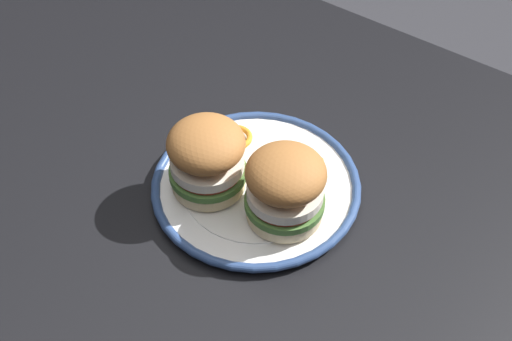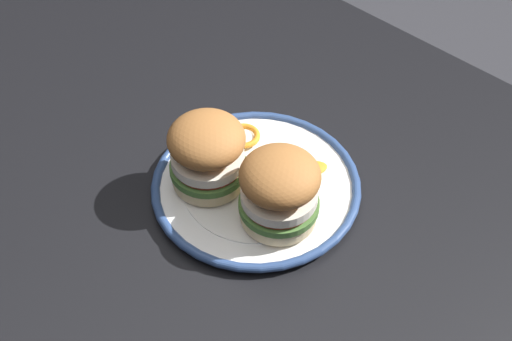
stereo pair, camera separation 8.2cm
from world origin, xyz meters
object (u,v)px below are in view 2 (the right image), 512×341
object	(u,v)px
dining_table	(284,273)
dinner_plate	(256,186)
sandwich_half_right	(207,152)
sandwich_half_left	(282,187)

from	to	relation	value
dining_table	dinner_plate	distance (m)	0.13
dinner_plate	sandwich_half_right	xyz separation A→B (m)	(-0.05, -0.04, 0.06)
sandwich_half_left	sandwich_half_right	bearing A→B (deg)	-169.53
dining_table	sandwich_half_left	size ratio (longest dim) A/B	12.73
dining_table	sandwich_half_right	distance (m)	0.20
dinner_plate	sandwich_half_right	distance (m)	0.09
dining_table	sandwich_half_left	xyz separation A→B (m)	(-0.01, 0.00, 0.16)
dining_table	sandwich_half_right	world-z (taller)	sandwich_half_right
dinner_plate	sandwich_half_right	size ratio (longest dim) A/B	2.09
dinner_plate	dining_table	bearing A→B (deg)	-17.06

